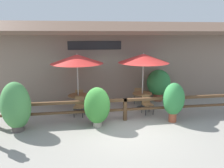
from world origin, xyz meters
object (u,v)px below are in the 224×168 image
chair_near_wallside (80,96)px  potted_plant_small_flowering (97,106)px  chair_near_streetside (79,105)px  dining_table_middle (142,96)px  potted_plant_tall_tropical (174,100)px  chair_middle_streetside (147,103)px  potted_plant_corner_fern (159,83)px  patio_umbrella_middle (143,58)px  patio_umbrella_near (77,59)px  chair_middle_wallside (138,94)px  potted_plant_broad_leaf (16,106)px  dining_table_near (78,98)px

chair_near_wallside → potted_plant_small_flowering: size_ratio=0.55×
chair_near_streetside → dining_table_middle: bearing=23.6°
chair_near_wallside → potted_plant_tall_tropical: 4.71m
chair_middle_streetside → potted_plant_corner_fern: 2.25m
dining_table_middle → patio_umbrella_middle: bearing=0.0°
patio_umbrella_near → chair_middle_streetside: size_ratio=3.13×
chair_middle_wallside → potted_plant_small_flowering: size_ratio=0.55×
potted_plant_small_flowering → chair_middle_wallside: bearing=47.6°
chair_near_streetside → potted_plant_small_flowering: (0.70, -1.24, 0.35)m
potted_plant_broad_leaf → patio_umbrella_middle: bearing=18.8°
dining_table_middle → chair_middle_streetside: (0.02, -0.74, -0.12)m
patio_umbrella_middle → dining_table_middle: bearing=180.0°
patio_umbrella_middle → potted_plant_corner_fern: (1.22, 1.09, -1.49)m
chair_near_wallside → chair_middle_streetside: bearing=153.8°
chair_middle_streetside → potted_plant_broad_leaf: 5.50m
potted_plant_tall_tropical → chair_near_wallside: bearing=144.7°
dining_table_near → patio_umbrella_middle: size_ratio=0.35×
dining_table_near → dining_table_middle: same height
chair_near_streetside → potted_plant_tall_tropical: (3.84, -1.24, 0.46)m
dining_table_near → chair_near_streetside: (0.03, -0.73, -0.12)m
dining_table_near → potted_plant_corner_fern: size_ratio=0.55×
dining_table_middle → potted_plant_broad_leaf: 5.67m
chair_near_wallside → potted_plant_small_flowering: (0.68, -2.71, 0.35)m
potted_plant_broad_leaf → potted_plant_small_flowering: bearing=-0.2°
dining_table_near → potted_plant_broad_leaf: (-2.27, -1.96, 0.36)m
dining_table_near → chair_middle_streetside: bearing=-15.8°
chair_near_streetside → potted_plant_tall_tropical: potted_plant_tall_tropical is taller
chair_middle_wallside → potted_plant_broad_leaf: (-5.36, -2.57, 0.49)m
chair_near_streetside → chair_near_wallside: bearing=102.0°
patio_umbrella_middle → dining_table_middle: patio_umbrella_middle is taller
dining_table_near → potted_plant_corner_fern: bearing=12.5°
dining_table_near → chair_near_wallside: 0.74m
dining_table_near → chair_near_wallside: size_ratio=1.10×
chair_middle_wallside → potted_plant_tall_tropical: size_ratio=0.52×
patio_umbrella_near → potted_plant_tall_tropical: 4.61m
dining_table_near → dining_table_middle: bearing=-2.6°
potted_plant_broad_leaf → dining_table_middle: bearing=18.8°
potted_plant_corner_fern → dining_table_middle: bearing=-138.1°
dining_table_middle → potted_plant_corner_fern: (1.22, 1.09, 0.36)m
chair_middle_streetside → potted_plant_corner_fern: (1.20, 1.84, 0.48)m
chair_near_wallside → chair_middle_streetside: same height
dining_table_middle → potted_plant_tall_tropical: 2.03m
dining_table_near → chair_middle_streetside: (3.11, -0.88, -0.12)m
dining_table_middle → potted_plant_corner_fern: bearing=41.9°
dining_table_middle → potted_plant_broad_leaf: (-5.36, -1.82, 0.36)m
patio_umbrella_near → chair_near_streetside: size_ratio=3.13×
dining_table_near → potted_plant_small_flowering: 2.12m
patio_umbrella_near → patio_umbrella_middle: 3.09m
chair_middle_wallside → chair_middle_streetside: bearing=102.4°
dining_table_middle → potted_plant_tall_tropical: size_ratio=0.57×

